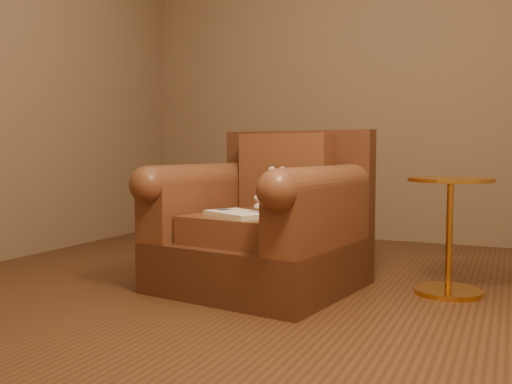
% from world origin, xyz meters
% --- Properties ---
extents(floor, '(4.00, 4.00, 0.00)m').
position_xyz_m(floor, '(0.00, 0.00, 0.00)').
color(floor, '#54321D').
rests_on(floor, ground).
extents(armchair, '(1.11, 1.07, 0.88)m').
position_xyz_m(armchair, '(-0.06, 0.06, 0.34)').
color(armchair, '#4C2919').
rests_on(armchair, floor).
extents(teddy_bear, '(0.18, 0.22, 0.26)m').
position_xyz_m(teddy_bear, '(-0.03, 0.14, 0.52)').
color(teddy_bear, beige).
rests_on(teddy_bear, armchair).
extents(guidebook, '(0.41, 0.35, 0.03)m').
position_xyz_m(guidebook, '(-0.09, -0.20, 0.44)').
color(guidebook, beige).
rests_on(guidebook, armchair).
extents(side_table, '(0.45, 0.45, 0.62)m').
position_xyz_m(side_table, '(0.91, 0.31, 0.34)').
color(side_table, gold).
rests_on(side_table, floor).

